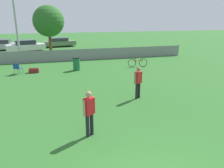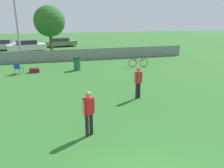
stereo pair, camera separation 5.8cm
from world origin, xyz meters
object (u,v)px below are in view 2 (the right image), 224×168
(bicycle_sideline, at_px, (138,63))
(trash_bin, at_px, (77,64))
(frisbee_disc, at_px, (90,110))
(player_defender_red, at_px, (138,81))
(player_thrower_red, at_px, (89,111))
(parked_car_white, at_px, (27,46))
(gear_bag_sideline, at_px, (34,70))
(folding_chair_sideline, at_px, (18,68))
(tree_near_pole, at_px, (49,21))
(light_pole, at_px, (14,1))
(parked_car_silver, at_px, (1,45))
(parked_car_olive, at_px, (60,42))

(bicycle_sideline, distance_m, trash_bin, 5.15)
(frisbee_disc, bearing_deg, player_defender_red, 18.06)
(player_thrower_red, distance_m, bicycle_sideline, 11.71)
(player_defender_red, bearing_deg, parked_car_white, 80.12)
(bicycle_sideline, height_order, trash_bin, trash_bin)
(bicycle_sideline, xyz_separation_m, gear_bag_sideline, (-8.39, 0.27, -0.20))
(player_thrower_red, height_order, folding_chair_sideline, player_thrower_red)
(tree_near_pole, relative_size, player_thrower_red, 3.21)
(light_pole, xyz_separation_m, tree_near_pole, (2.90, 2.85, -1.77))
(tree_near_pole, bearing_deg, player_defender_red, -74.94)
(folding_chair_sideline, relative_size, trash_bin, 0.79)
(parked_car_silver, xyz_separation_m, parked_car_olive, (7.41, 1.65, -0.04))
(player_thrower_red, height_order, bicycle_sideline, player_thrower_red)
(frisbee_disc, xyz_separation_m, parked_car_white, (-4.37, 19.85, 0.68))
(gear_bag_sideline, relative_size, parked_car_silver, 0.16)
(parked_car_silver, bearing_deg, trash_bin, -56.97)
(player_thrower_red, bearing_deg, trash_bin, 52.19)
(tree_near_pole, bearing_deg, trash_bin, -77.13)
(trash_bin, bearing_deg, light_pole, 132.30)
(light_pole, height_order, parked_car_white, light_pole)
(gear_bag_sideline, bearing_deg, folding_chair_sideline, -171.40)
(parked_car_white, bearing_deg, player_defender_red, -81.59)
(player_defender_red, relative_size, parked_car_white, 0.35)
(parked_car_silver, xyz_separation_m, parked_car_white, (3.24, -2.11, 0.02))
(light_pole, xyz_separation_m, frisbee_disc, (4.33, -13.31, -5.41))
(folding_chair_sideline, xyz_separation_m, bicycle_sideline, (9.49, -0.10, -0.12))
(player_defender_red, bearing_deg, trash_bin, 77.19)
(parked_car_white, bearing_deg, folding_chair_sideline, -99.89)
(tree_near_pole, height_order, trash_bin, tree_near_pole)
(light_pole, relative_size, parked_car_white, 1.96)
(player_defender_red, relative_size, frisbee_disc, 6.53)
(gear_bag_sideline, bearing_deg, parked_car_white, 97.49)
(bicycle_sideline, bearing_deg, player_defender_red, -103.33)
(player_defender_red, xyz_separation_m, parked_car_silver, (-10.29, 21.09, -0.27))
(light_pole, distance_m, tree_near_pole, 4.44)
(light_pole, xyz_separation_m, bicycle_sideline, (9.88, -5.39, -5.06))
(parked_car_white, bearing_deg, player_thrower_red, -91.70)
(light_pole, bearing_deg, parked_car_silver, 110.76)
(parked_car_silver, relative_size, parked_car_olive, 0.96)
(player_defender_red, distance_m, parked_car_olive, 22.92)
(light_pole, bearing_deg, player_defender_red, -60.58)
(light_pole, height_order, parked_car_silver, light_pole)
(parked_car_white, bearing_deg, trash_bin, -79.84)
(folding_chair_sideline, height_order, parked_car_olive, parked_car_olive)
(player_thrower_red, xyz_separation_m, gear_bag_sideline, (-2.46, 10.35, -0.79))
(folding_chair_sideline, height_order, parked_car_white, parked_car_white)
(frisbee_disc, distance_m, bicycle_sideline, 9.68)
(frisbee_disc, relative_size, gear_bag_sideline, 0.35)
(bicycle_sideline, xyz_separation_m, parked_car_silver, (-13.16, 14.05, 0.31))
(light_pole, height_order, player_defender_red, light_pole)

